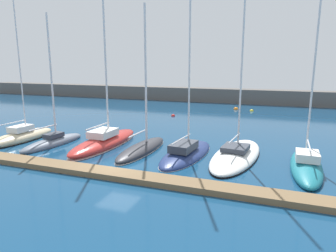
% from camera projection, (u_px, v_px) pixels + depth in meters
% --- Properties ---
extents(ground_plane, '(120.00, 120.00, 0.00)m').
position_uv_depth(ground_plane, '(117.00, 168.00, 20.85)').
color(ground_plane, navy).
extents(dock_pier, '(28.53, 1.46, 0.37)m').
position_uv_depth(dock_pier, '(106.00, 173.00, 19.46)').
color(dock_pier, brown).
rests_on(dock_pier, ground_plane).
extents(breakwater_seawall, '(108.00, 3.11, 2.55)m').
position_uv_depth(breakwater_seawall, '(221.00, 95.00, 56.12)').
color(breakwater_seawall, '#5B5651').
rests_on(breakwater_seawall, ground_plane).
extents(sailboat_sand_nearest, '(2.44, 7.53, 16.72)m').
position_uv_depth(sailboat_sand_nearest, '(21.00, 136.00, 28.30)').
color(sailboat_sand_nearest, beige).
rests_on(sailboat_sand_nearest, ground_plane).
extents(sailboat_slate_second, '(2.35, 7.01, 11.60)m').
position_uv_depth(sailboat_slate_second, '(53.00, 141.00, 26.82)').
color(sailboat_slate_second, slate).
rests_on(sailboat_slate_second, ground_plane).
extents(sailboat_red_third, '(2.77, 9.81, 17.19)m').
position_uv_depth(sailboat_red_third, '(105.00, 140.00, 26.52)').
color(sailboat_red_third, '#B72D28').
rests_on(sailboat_red_third, ground_plane).
extents(sailboat_charcoal_fourth, '(2.20, 7.88, 11.96)m').
position_uv_depth(sailboat_charcoal_fourth, '(142.00, 148.00, 24.77)').
color(sailboat_charcoal_fourth, '#2D2D33').
rests_on(sailboat_charcoal_fourth, ground_plane).
extents(sailboat_navy_fifth, '(3.47, 8.47, 16.72)m').
position_uv_depth(sailboat_navy_fifth, '(186.00, 153.00, 23.58)').
color(sailboat_navy_fifth, navy).
rests_on(sailboat_navy_fifth, ground_plane).
extents(sailboat_white_sixth, '(4.03, 10.01, 17.91)m').
position_uv_depth(sailboat_white_sixth, '(236.00, 154.00, 23.12)').
color(sailboat_white_sixth, white).
rests_on(sailboat_white_sixth, ground_plane).
extents(sailboat_teal_seventh, '(2.17, 8.37, 15.52)m').
position_uv_depth(sailboat_teal_seventh, '(306.00, 164.00, 20.62)').
color(sailboat_teal_seventh, '#19707F').
rests_on(sailboat_teal_seventh, ground_plane).
extents(mooring_buoy_orange, '(0.74, 0.74, 0.74)m').
position_uv_depth(mooring_buoy_orange, '(236.00, 109.00, 47.41)').
color(mooring_buoy_orange, orange).
rests_on(mooring_buoy_orange, ground_plane).
extents(mooring_buoy_red, '(0.56, 0.56, 0.56)m').
position_uv_depth(mooring_buoy_red, '(173.00, 116.00, 41.38)').
color(mooring_buoy_red, red).
rests_on(mooring_buoy_red, ground_plane).
extents(mooring_buoy_yellow, '(0.57, 0.57, 0.57)m').
position_uv_depth(mooring_buoy_yellow, '(252.00, 111.00, 45.69)').
color(mooring_buoy_yellow, yellow).
rests_on(mooring_buoy_yellow, ground_plane).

